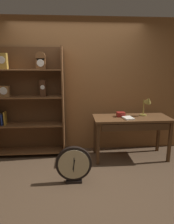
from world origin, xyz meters
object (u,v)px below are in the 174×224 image
at_px(open_repair_manual, 128,118).
at_px(round_clock_large, 74,165).
at_px(toolbox_small, 121,114).
at_px(workbench, 132,123).
at_px(bookshelf, 24,103).
at_px(desk_lamp, 147,103).

bearing_deg(open_repair_manual, round_clock_large, -155.76).
bearing_deg(toolbox_small, open_repair_manual, -58.73).
bearing_deg(round_clock_large, workbench, 34.73).
relative_size(bookshelf, round_clock_large, 3.59).
xyz_separation_m(desk_lamp, open_repair_manual, (-0.39, -0.17, -0.24)).
xyz_separation_m(workbench, round_clock_large, (-1.07, -0.74, -0.41)).
distance_m(bookshelf, workbench, 2.04).
bearing_deg(desk_lamp, workbench, -163.65).
distance_m(workbench, desk_lamp, 0.46).
xyz_separation_m(bookshelf, round_clock_large, (0.91, -1.07, -0.74)).
xyz_separation_m(workbench, desk_lamp, (0.30, 0.09, 0.34)).
height_order(desk_lamp, toolbox_small, desk_lamp).
relative_size(bookshelf, toolbox_small, 13.99).
distance_m(bookshelf, toolbox_small, 1.82).
xyz_separation_m(bookshelf, desk_lamp, (2.28, -0.23, 0.01)).
bearing_deg(toolbox_small, bookshelf, 172.30).
distance_m(workbench, toolbox_small, 0.25).
distance_m(bookshelf, desk_lamp, 2.29).
relative_size(desk_lamp, round_clock_large, 0.66).
height_order(open_repair_manual, round_clock_large, open_repair_manual).
bearing_deg(round_clock_large, open_repair_manual, 34.22).
height_order(bookshelf, workbench, bookshelf).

